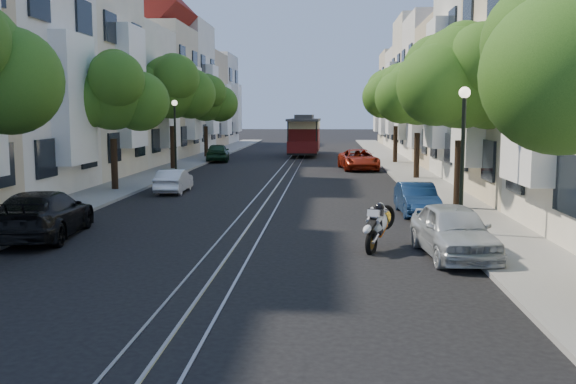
% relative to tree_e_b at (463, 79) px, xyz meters
% --- Properties ---
extents(ground, '(200.00, 200.00, 0.00)m').
position_rel_tree_e_b_xyz_m(ground, '(-7.26, 19.02, -4.73)').
color(ground, black).
rests_on(ground, ground).
extents(sidewalk_east, '(2.50, 80.00, 0.12)m').
position_rel_tree_e_b_xyz_m(sidewalk_east, '(-0.01, 19.02, -4.67)').
color(sidewalk_east, gray).
rests_on(sidewalk_east, ground).
extents(sidewalk_west, '(2.50, 80.00, 0.12)m').
position_rel_tree_e_b_xyz_m(sidewalk_west, '(-14.51, 19.02, -4.67)').
color(sidewalk_west, gray).
rests_on(sidewalk_west, ground).
extents(rail_left, '(0.06, 80.00, 0.02)m').
position_rel_tree_e_b_xyz_m(rail_left, '(-7.81, 19.02, -4.72)').
color(rail_left, gray).
rests_on(rail_left, ground).
extents(rail_slot, '(0.06, 80.00, 0.02)m').
position_rel_tree_e_b_xyz_m(rail_slot, '(-7.26, 19.02, -4.72)').
color(rail_slot, gray).
rests_on(rail_slot, ground).
extents(rail_right, '(0.06, 80.00, 0.02)m').
position_rel_tree_e_b_xyz_m(rail_right, '(-6.71, 19.02, -4.72)').
color(rail_right, gray).
rests_on(rail_right, ground).
extents(lane_line, '(0.08, 80.00, 0.01)m').
position_rel_tree_e_b_xyz_m(lane_line, '(-7.26, 19.02, -4.73)').
color(lane_line, tan).
rests_on(lane_line, ground).
extents(townhouses_east, '(7.75, 72.00, 12.00)m').
position_rel_tree_e_b_xyz_m(townhouses_east, '(4.61, 18.94, 0.45)').
color(townhouses_east, beige).
rests_on(townhouses_east, ground).
extents(townhouses_west, '(7.75, 72.00, 11.76)m').
position_rel_tree_e_b_xyz_m(townhouses_west, '(-19.13, 18.94, 0.35)').
color(townhouses_west, silver).
rests_on(townhouses_west, ground).
extents(tree_e_b, '(4.93, 4.08, 6.68)m').
position_rel_tree_e_b_xyz_m(tree_e_b, '(0.00, 0.00, 0.00)').
color(tree_e_b, black).
rests_on(tree_e_b, ground).
extents(tree_e_c, '(4.84, 3.99, 6.52)m').
position_rel_tree_e_b_xyz_m(tree_e_c, '(-0.00, 11.00, -0.13)').
color(tree_e_c, black).
rests_on(tree_e_c, ground).
extents(tree_e_d, '(5.01, 4.16, 6.85)m').
position_rel_tree_e_b_xyz_m(tree_e_d, '(0.00, 22.00, 0.13)').
color(tree_e_d, black).
rests_on(tree_e_d, ground).
extents(tree_w_b, '(4.72, 3.87, 6.27)m').
position_rel_tree_e_b_xyz_m(tree_w_b, '(-14.40, 5.00, -0.34)').
color(tree_w_b, black).
rests_on(tree_w_b, ground).
extents(tree_w_c, '(5.13, 4.28, 7.09)m').
position_rel_tree_e_b_xyz_m(tree_w_c, '(-14.40, 16.00, 0.34)').
color(tree_w_c, black).
rests_on(tree_w_c, ground).
extents(tree_w_d, '(4.84, 3.99, 6.52)m').
position_rel_tree_e_b_xyz_m(tree_w_d, '(-14.40, 27.00, -0.13)').
color(tree_w_d, black).
rests_on(tree_w_d, ground).
extents(lamp_east, '(0.32, 0.32, 4.16)m').
position_rel_tree_e_b_xyz_m(lamp_east, '(-0.96, -4.98, -1.89)').
color(lamp_east, black).
rests_on(lamp_east, ground).
extents(lamp_west, '(0.32, 0.32, 4.16)m').
position_rel_tree_e_b_xyz_m(lamp_west, '(-13.56, 13.02, -1.89)').
color(lamp_west, black).
rests_on(lamp_west, ground).
extents(sportbike_rider, '(0.94, 1.72, 1.28)m').
position_rel_tree_e_b_xyz_m(sportbike_rider, '(-3.47, -6.87, -4.05)').
color(sportbike_rider, black).
rests_on(sportbike_rider, ground).
extents(cable_car, '(2.61, 8.12, 3.11)m').
position_rel_tree_e_b_xyz_m(cable_car, '(-6.76, 30.10, -2.89)').
color(cable_car, black).
rests_on(cable_car, ground).
extents(parked_car_e_near, '(1.90, 4.00, 1.32)m').
position_rel_tree_e_b_xyz_m(parked_car_e_near, '(-1.66, -7.58, -4.07)').
color(parked_car_e_near, '#A9B0B6').
rests_on(parked_car_e_near, ground).
extents(parked_car_e_mid, '(1.30, 3.42, 1.11)m').
position_rel_tree_e_b_xyz_m(parked_car_e_mid, '(-1.66, -0.96, -4.18)').
color(parked_car_e_mid, '#0E2346').
rests_on(parked_car_e_mid, ground).
extents(parked_car_e_far, '(2.66, 4.87, 1.29)m').
position_rel_tree_e_b_xyz_m(parked_car_e_far, '(-2.86, 16.91, -4.09)').
color(parked_car_e_far, maroon).
rests_on(parked_car_e_far, ground).
extents(parked_car_w_near, '(2.43, 4.90, 1.37)m').
position_rel_tree_e_b_xyz_m(parked_car_w_near, '(-12.86, -5.88, -4.05)').
color(parked_car_w_near, black).
rests_on(parked_car_w_near, ground).
extents(parked_car_w_mid, '(1.17, 3.24, 1.06)m').
position_rel_tree_e_b_xyz_m(parked_car_w_mid, '(-11.66, 4.71, -4.20)').
color(parked_car_w_mid, silver).
rests_on(parked_car_w_mid, ground).
extents(parked_car_w_far, '(2.05, 4.12, 1.35)m').
position_rel_tree_e_b_xyz_m(parked_car_w_far, '(-12.86, 23.16, -4.06)').
color(parked_car_w_far, '#15351F').
rests_on(parked_car_w_far, ground).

